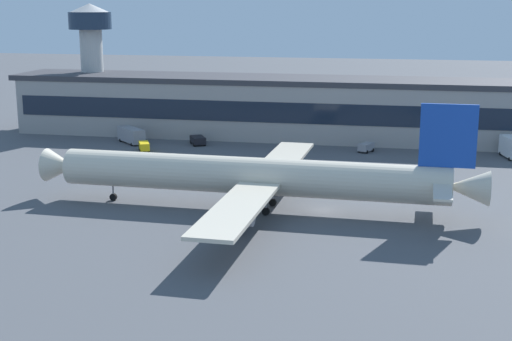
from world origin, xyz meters
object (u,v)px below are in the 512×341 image
object	(u,v)px
airliner	(257,176)
pushback_tractor	(198,140)
baggage_tug	(366,147)
catering_truck	(511,146)
control_tower	(91,51)
fuel_truck	(131,135)
follow_me_car	(144,146)

from	to	relation	value
airliner	pushback_tractor	distance (m)	52.28
baggage_tug	catering_truck	bearing A→B (deg)	0.73
airliner	control_tower	xyz separation A→B (m)	(-53.64, 63.05, 13.53)
pushback_tractor	baggage_tug	bearing A→B (deg)	-1.24
control_tower	fuel_truck	size ratio (longest dim) A/B	3.72
follow_me_car	catering_truck	world-z (taller)	catering_truck
fuel_truck	follow_me_car	bearing A→B (deg)	-52.92
follow_me_car	baggage_tug	bearing A→B (deg)	10.63
follow_me_car	fuel_truck	xyz separation A→B (m)	(-5.96, 7.88, 0.79)
baggage_tug	follow_me_car	xyz separation A→B (m)	(-44.74, -8.39, 0.00)
catering_truck	control_tower	bearing A→B (deg)	170.12
control_tower	catering_truck	distance (m)	97.99
airliner	control_tower	distance (m)	83.88
baggage_tug	fuel_truck	distance (m)	50.71
control_tower	pushback_tractor	bearing A→B (deg)	-27.64
airliner	control_tower	size ratio (longest dim) A/B	2.24
pushback_tractor	follow_me_car	distance (m)	12.69
catering_truck	baggage_tug	bearing A→B (deg)	-179.27
pushback_tractor	airliner	bearing A→B (deg)	-64.10
pushback_tractor	follow_me_car	size ratio (longest dim) A/B	1.14
control_tower	follow_me_car	distance (m)	37.92
pushback_tractor	follow_me_car	xyz separation A→B (m)	(-8.77, -9.17, 0.04)
pushback_tractor	follow_me_car	bearing A→B (deg)	-133.72
control_tower	baggage_tug	size ratio (longest dim) A/B	7.22
baggage_tug	pushback_tractor	size ratio (longest dim) A/B	0.75
pushback_tractor	control_tower	bearing A→B (deg)	152.36
follow_me_car	fuel_truck	size ratio (longest dim) A/B	0.60
follow_me_car	catering_truck	bearing A→B (deg)	6.83
fuel_truck	baggage_tug	bearing A→B (deg)	0.58
airliner	pushback_tractor	size ratio (longest dim) A/B	12.19
control_tower	pushback_tractor	xyz separation A→B (m)	(30.87, -16.17, -17.58)
control_tower	pushback_tractor	distance (m)	39.03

